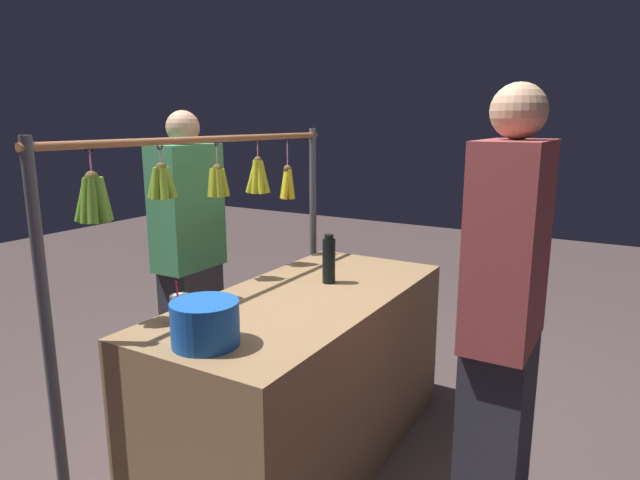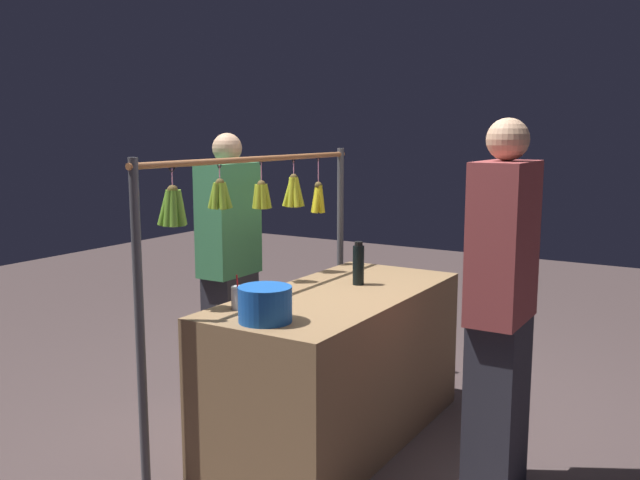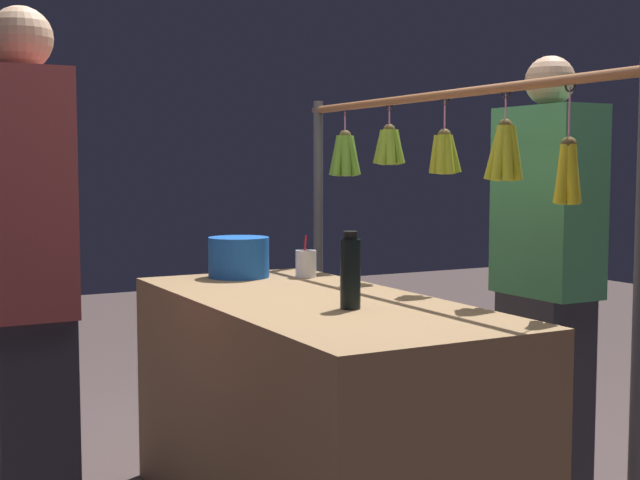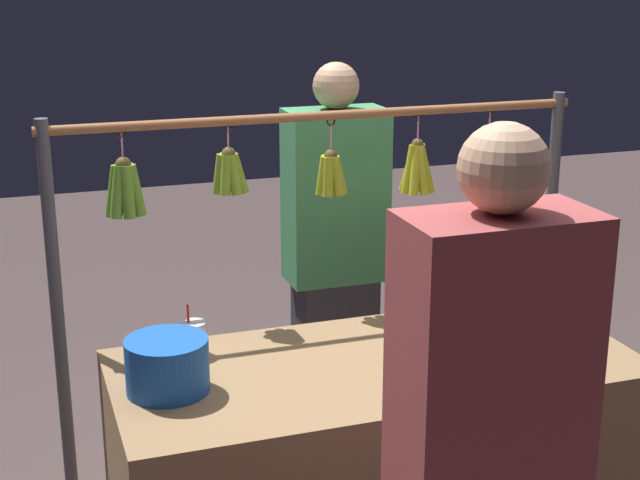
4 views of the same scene
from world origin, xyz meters
TOP-DOWN VIEW (x-y plane):
  - market_counter at (0.00, 0.00)m, footprint 1.65×0.75m
  - display_rack at (0.04, -0.51)m, footprint 1.92×0.14m
  - water_bottle at (-0.24, 0.00)m, footprint 0.06×0.06m
  - blue_bucket at (0.66, 0.00)m, footprint 0.24×0.24m
  - drink_cup at (0.53, -0.24)m, footprint 0.08×0.08m
  - vendor_person at (-0.17, -0.87)m, footprint 0.39×0.21m
  - customer_person at (0.11, 0.91)m, footprint 0.41×0.22m

SIDE VIEW (x-z plane):
  - market_counter at x=0.00m, z-range 0.00..0.81m
  - vendor_person at x=-0.17m, z-range -0.01..1.64m
  - customer_person at x=0.11m, z-range -0.01..1.71m
  - drink_cup at x=0.53m, z-range 0.78..0.95m
  - blue_bucket at x=0.66m, z-range 0.81..0.97m
  - water_bottle at x=-0.24m, z-range 0.80..1.05m
  - display_rack at x=0.04m, z-range 0.35..1.90m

